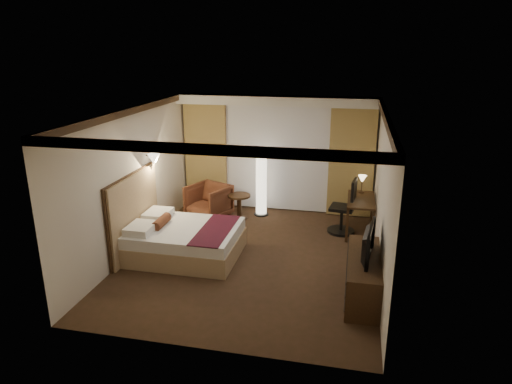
% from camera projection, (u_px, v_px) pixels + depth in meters
% --- Properties ---
extents(floor, '(4.50, 5.50, 0.01)m').
position_uv_depth(floor, '(251.00, 257.00, 8.48)').
color(floor, '#322313').
rests_on(floor, ground).
extents(ceiling, '(4.50, 5.50, 0.01)m').
position_uv_depth(ceiling, '(251.00, 111.00, 7.65)').
color(ceiling, white).
rests_on(ceiling, back_wall).
extents(back_wall, '(4.50, 0.02, 2.70)m').
position_uv_depth(back_wall, '(277.00, 154.00, 10.62)').
color(back_wall, beige).
rests_on(back_wall, floor).
extents(left_wall, '(0.02, 5.50, 2.70)m').
position_uv_depth(left_wall, '(134.00, 180.00, 8.52)').
color(left_wall, beige).
rests_on(left_wall, floor).
extents(right_wall, '(0.02, 5.50, 2.70)m').
position_uv_depth(right_wall, '(382.00, 197.00, 7.60)').
color(right_wall, beige).
rests_on(right_wall, floor).
extents(crown_molding, '(4.50, 5.50, 0.12)m').
position_uv_depth(crown_molding, '(251.00, 115.00, 7.66)').
color(crown_molding, black).
rests_on(crown_molding, ceiling).
extents(soffit, '(4.50, 0.50, 0.20)m').
position_uv_depth(soffit, '(276.00, 101.00, 10.00)').
color(soffit, white).
rests_on(soffit, ceiling).
extents(curtain_sheer, '(2.48, 0.04, 2.45)m').
position_uv_depth(curtain_sheer, '(277.00, 159.00, 10.57)').
color(curtain_sheer, silver).
rests_on(curtain_sheer, back_wall).
extents(curtain_left_drape, '(1.00, 0.14, 2.45)m').
position_uv_depth(curtain_left_drape, '(206.00, 156.00, 10.86)').
color(curtain_left_drape, tan).
rests_on(curtain_left_drape, back_wall).
extents(curtain_right_drape, '(1.00, 0.14, 2.45)m').
position_uv_depth(curtain_right_drape, '(351.00, 163.00, 10.17)').
color(curtain_right_drape, tan).
rests_on(curtain_right_drape, back_wall).
extents(wall_sconce, '(0.24, 0.24, 0.24)m').
position_uv_depth(wall_sconce, '(154.00, 160.00, 8.94)').
color(wall_sconce, white).
rests_on(wall_sconce, left_wall).
extents(bed, '(1.96, 1.53, 0.57)m').
position_uv_depth(bed, '(186.00, 241.00, 8.46)').
color(bed, white).
rests_on(bed, floor).
extents(headboard, '(0.12, 1.83, 1.50)m').
position_uv_depth(headboard, '(135.00, 214.00, 8.52)').
color(headboard, '#A1865E').
rests_on(headboard, floor).
extents(armchair, '(1.06, 1.03, 0.85)m').
position_uv_depth(armchair, '(209.00, 200.00, 10.31)').
color(armchair, '#552C19').
rests_on(armchair, floor).
extents(side_table, '(0.51, 0.51, 0.57)m').
position_uv_depth(side_table, '(239.00, 207.00, 10.29)').
color(side_table, black).
rests_on(side_table, floor).
extents(floor_lamp, '(0.33, 0.33, 1.55)m').
position_uv_depth(floor_lamp, '(261.00, 183.00, 10.37)').
color(floor_lamp, white).
rests_on(floor_lamp, floor).
extents(desk, '(0.55, 1.18, 0.75)m').
position_uv_depth(desk, '(360.00, 216.00, 9.47)').
color(desk, black).
rests_on(desk, floor).
extents(desk_lamp, '(0.18, 0.18, 0.34)m').
position_uv_depth(desk_lamp, '(362.00, 185.00, 9.71)').
color(desk_lamp, '#FFD899').
rests_on(desk_lamp, desk).
extents(office_chair, '(0.64, 0.64, 1.18)m').
position_uv_depth(office_chair, '(342.00, 206.00, 9.44)').
color(office_chair, black).
rests_on(office_chair, floor).
extents(dresser, '(0.50, 1.68, 0.66)m').
position_uv_depth(dresser, '(363.00, 276.00, 7.11)').
color(dresser, black).
rests_on(dresser, floor).
extents(television, '(0.67, 1.04, 0.13)m').
position_uv_depth(television, '(364.00, 240.00, 6.93)').
color(television, black).
rests_on(television, dresser).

